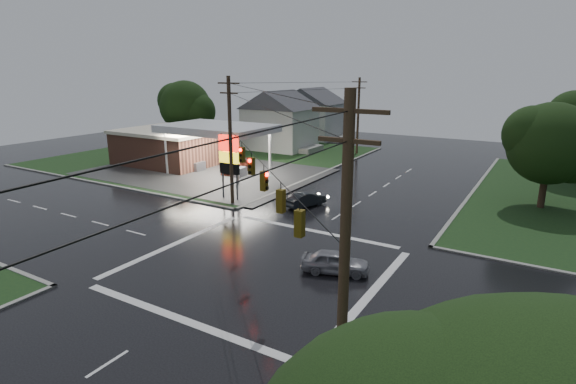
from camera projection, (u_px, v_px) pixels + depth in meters
The scene contains 15 objects.
ground at pixel (261, 265), 27.21m from camera, with size 120.00×120.00×0.00m, color black.
grass_nw at pixel (211, 156), 61.60m from camera, with size 36.00×36.00×0.08m, color #173116.
gas_station at pixel (179, 144), 55.56m from camera, with size 26.20×18.00×5.60m.
pylon_sign at pixel (229, 156), 40.05m from camera, with size 2.00×0.35×6.00m.
utility_pole_nw at pixel (230, 139), 38.28m from camera, with size 2.20×0.32×11.00m.
utility_pole_se at pixel (344, 272), 13.13m from camera, with size 2.20×0.32×11.00m.
utility_pole_n at pixel (358, 115), 61.95m from camera, with size 2.20×0.32×10.50m.
traffic_signals at pixel (259, 161), 25.48m from camera, with size 26.87×26.87×1.47m.
house_near at pixel (280, 119), 66.24m from camera, with size 11.05×8.48×8.60m.
house_far at pixel (312, 113), 76.67m from camera, with size 11.05×8.48×8.60m.
tree_nw_behind at pixel (186, 106), 67.18m from camera, with size 8.93×7.60×10.00m.
tree_ne_near at pixel (552, 144), 36.96m from camera, with size 7.99×6.80×8.98m.
car_north at pixel (305, 199), 38.83m from camera, with size 1.35×3.87×1.28m, color black.
car_crossing at pixel (335, 262), 26.09m from camera, with size 1.58×3.93×1.34m, color gray.
car_pump at pixel (237, 167), 51.56m from camera, with size 1.97×4.86×1.41m, color #4C1B11.
Camera 1 is at (14.28, -20.69, 11.45)m, focal length 28.00 mm.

